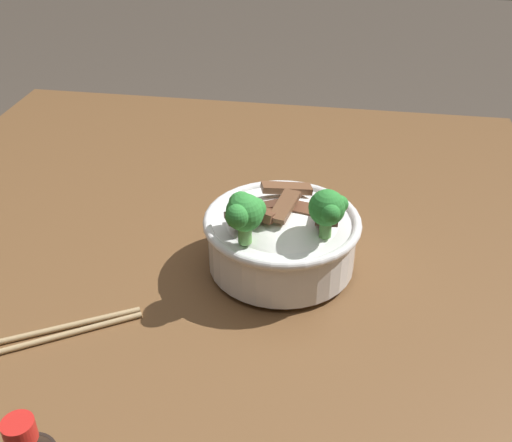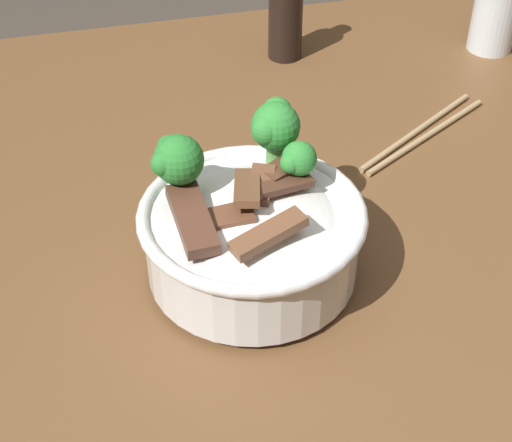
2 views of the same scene
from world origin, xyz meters
TOP-DOWN VIEW (x-y plane):
  - dining_table at (0.00, 0.00)m, footprint 1.11×1.02m
  - rice_bowl at (0.02, 0.12)m, footprint 0.20×0.20m
  - chopsticks_pair at (0.19, -0.13)m, footprint 0.13×0.19m

SIDE VIEW (x-z plane):
  - dining_table at x=0.00m, z-range 0.29..1.05m
  - chopsticks_pair at x=0.19m, z-range 0.76..0.77m
  - rice_bowl at x=0.02m, z-range 0.75..0.89m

